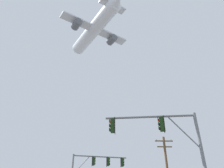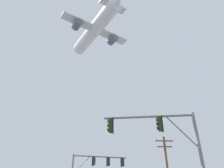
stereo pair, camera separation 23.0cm
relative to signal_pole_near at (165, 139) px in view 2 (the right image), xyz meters
The scene contains 3 objects.
signal_pole_near is the anchor object (origin of this frame).
signal_pole_far 13.39m from the signal_pole_near, 111.10° to the left, with size 6.17×1.40×6.36m.
airplane 51.40m from the signal_pole_near, 102.53° to the left, with size 18.34×23.75×7.06m.
Camera 2 is at (-0.62, -5.36, 1.22)m, focal length 34.37 mm.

